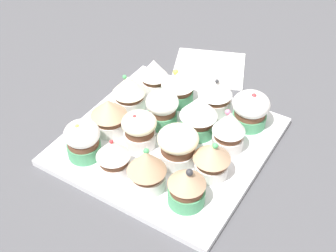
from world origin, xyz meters
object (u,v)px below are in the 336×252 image
object	(u,v)px
cupcake_2	(109,115)
cupcake_6	(139,130)
cupcake_0	(154,75)
cupcake_12	(251,109)
napkin	(209,68)
cupcake_1	(129,92)
cupcake_4	(178,87)
cupcake_9	(199,114)
cupcake_5	(162,108)
cupcake_3	(83,140)
cupcake_14	(212,159)
cupcake_8	(215,94)
cupcake_7	(113,156)
cupcake_15	(187,186)
cupcake_13	(229,130)
cupcake_11	(147,169)
baking_tray	(168,141)
cupcake_10	(178,145)

from	to	relation	value
cupcake_2	cupcake_6	distance (cm)	6.87
cupcake_0	cupcake_12	distance (cm)	20.34
cupcake_0	napkin	size ratio (longest dim) A/B	0.48
cupcake_1	napkin	size ratio (longest dim) A/B	0.50
cupcake_2	napkin	distance (cm)	29.13
cupcake_4	cupcake_6	world-z (taller)	cupcake_4
cupcake_9	cupcake_5	bearing A→B (deg)	-78.54
cupcake_3	cupcake_14	bearing A→B (deg)	109.97
cupcake_2	cupcake_14	bearing A→B (deg)	89.61
cupcake_0	cupcake_2	size ratio (longest dim) A/B	1.09
cupcake_4	cupcake_8	xyz separation A→B (cm)	(-1.39, 7.18, 0.16)
cupcake_7	cupcake_15	distance (cm)	13.15
cupcake_8	cupcake_13	xyz separation A→B (cm)	(7.95, 6.69, 0.28)
cupcake_12	cupcake_11	bearing A→B (deg)	-18.59
cupcake_0	cupcake_11	distance (cm)	25.26
cupcake_8	cupcake_3	bearing A→B (deg)	-30.53
cupcake_0	napkin	bearing A→B (deg)	160.81
cupcake_1	cupcake_8	world-z (taller)	cupcake_8
cupcake_7	cupcake_9	size ratio (longest dim) A/B	0.91
baking_tray	cupcake_10	size ratio (longest dim) A/B	4.80
cupcake_6	cupcake_7	distance (cm)	7.60
cupcake_6	napkin	distance (cm)	29.09
cupcake_8	cupcake_14	world-z (taller)	cupcake_8
cupcake_4	cupcake_12	bearing A→B (deg)	94.56
cupcake_8	cupcake_10	distance (cm)	15.39
cupcake_8	cupcake_9	bearing A→B (deg)	3.49
cupcake_15	cupcake_11	bearing A→B (deg)	-85.54
cupcake_5	cupcake_12	xyz separation A→B (cm)	(-8.30, 13.57, -0.19)
cupcake_3	cupcake_11	bearing A→B (deg)	89.05
cupcake_3	cupcake_10	world-z (taller)	cupcake_3
cupcake_6	cupcake_9	bearing A→B (deg)	138.92
cupcake_6	cupcake_14	size ratio (longest dim) A/B	0.97
cupcake_4	cupcake_12	world-z (taller)	cupcake_4
napkin	cupcake_8	bearing A→B (deg)	30.85
cupcake_4	cupcake_9	distance (cm)	9.59
cupcake_6	cupcake_13	size ratio (longest dim) A/B	0.83
napkin	cupcake_11	bearing A→B (deg)	12.27
cupcake_9	cupcake_12	xyz separation A→B (cm)	(-6.95, 6.88, -0.69)
cupcake_6	cupcake_5	bearing A→B (deg)	176.96
cupcake_1	cupcake_7	world-z (taller)	cupcake_1
baking_tray	cupcake_3	size ratio (longest dim) A/B	4.68
cupcake_3	cupcake_10	xyz separation A→B (cm)	(-7.03, 14.30, 0.16)
cupcake_8	cupcake_7	bearing A→B (deg)	-15.79
cupcake_1	cupcake_6	world-z (taller)	cupcake_1
cupcake_5	cupcake_15	bearing A→B (deg)	43.68
cupcake_4	cupcake_7	size ratio (longest dim) A/B	1.01
cupcake_8	cupcake_13	distance (cm)	10.40
cupcake_14	napkin	distance (cm)	32.55
cupcake_6	cupcake_3	bearing A→B (deg)	-42.81
cupcake_1	cupcake_0	bearing A→B (deg)	171.50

